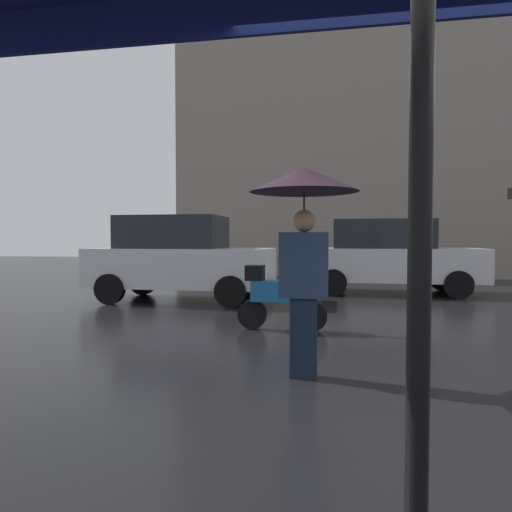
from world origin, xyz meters
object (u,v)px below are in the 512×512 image
Objects in this scene: pedestrian_with_umbrella at (304,209)px; parked_scooter at (279,295)px; parked_car_right at (179,258)px; parked_car_left at (388,256)px.

pedestrian_with_umbrella is 1.53× the size of parked_scooter.
pedestrian_with_umbrella is 0.52× the size of parked_car_right.
pedestrian_with_umbrella is 7.77m from parked_car_left.
parked_scooter is at bearing 118.72° from parked_car_right.
pedestrian_with_umbrella is at bearing 89.39° from parked_car_left.
parked_car_left is 5.39m from parked_car_right.
parked_car_left is 1.08× the size of parked_car_right.
pedestrian_with_umbrella is 2.68m from parked_scooter.
parked_car_left is (2.18, 5.22, 0.42)m from parked_scooter.
parked_car_left is at bearing 78.24° from parked_scooter.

